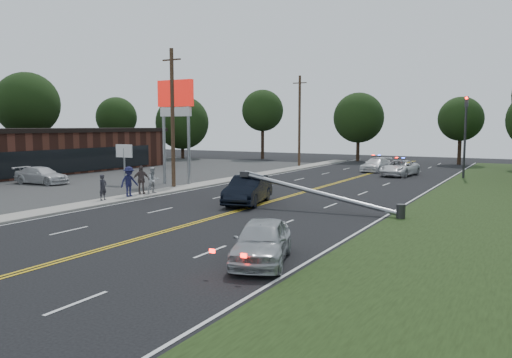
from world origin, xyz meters
The scene contains 26 objects.
ground centered at (0.00, 0.00, 0.00)m, with size 120.00×120.00×0.00m, color black.
parking_lot centered at (-20.00, 10.00, 0.01)m, with size 25.00×60.00×0.01m, color #2D2D2D.
sidewalk centered at (-8.40, 10.00, 0.06)m, with size 1.80×70.00×0.12m, color gray.
centerline_yellow centered at (0.00, 10.00, 0.01)m, with size 0.36×80.00×0.00m, color gold.
pharmacy_building centered at (-27.99, 14.00, 2.20)m, with size 8.40×30.40×4.30m.
pylon_sign centered at (-10.50, 14.00, 6.00)m, with size 3.20×0.35×8.00m.
small_sign centered at (-14.00, 12.00, 2.33)m, with size 1.60×0.14×3.10m.
traffic_signal centered at (8.30, 30.00, 4.21)m, with size 0.28×0.41×7.05m.
fallen_streetlight centered at (4.19, 8.00, 0.92)m, with size 9.36×0.44×1.91m.
utility_pole_mid centered at (-9.20, 12.00, 5.08)m, with size 1.60×0.28×10.00m.
utility_pole_far centered at (-9.20, 34.00, 5.08)m, with size 1.60×0.28×10.00m.
tree_2 centered at (-37.10, 20.65, 6.99)m, with size 7.22×7.22×10.61m.
tree_3 centered at (-34.93, 32.27, 5.64)m, with size 5.33×5.33×8.32m.
tree_4 centered at (-29.34, 39.10, 4.98)m, with size 7.36×7.36×8.67m.
tree_5 centered at (-19.22, 43.87, 6.61)m, with size 5.67×5.67×9.46m.
tree_6 centered at (-6.40, 46.11, 5.56)m, with size 6.43×6.43×8.79m.
tree_7 centered at (5.84, 46.29, 5.33)m, with size 5.16×5.16×7.93m.
crashed_sedan centered at (-0.76, 8.31, 0.82)m, with size 1.74×4.99×1.64m, color black.
waiting_sedan centered at (5.97, -2.30, 0.72)m, with size 1.70×4.23×1.44m, color #ABAFB3.
parked_car centered at (-19.87, 9.02, 0.67)m, with size 1.88×4.62×1.34m, color silver.
emergency_a centered at (2.96, 29.33, 0.70)m, with size 2.34×5.07×1.41m, color silver.
emergency_b centered at (-0.13, 32.54, 0.68)m, with size 1.89×4.65×1.35m, color white.
bystander_a centered at (-8.61, 4.64, 0.89)m, with size 0.56×0.37×1.54m, color #24232B.
bystander_b centered at (-8.02, 8.43, 0.98)m, with size 0.84×0.65×1.72m, color #BBBBC0.
bystander_c centered at (-8.36, 6.57, 1.06)m, with size 1.21×0.70×1.87m, color #1A1A41.
bystander_d centered at (-8.55, 7.85, 1.04)m, with size 1.08×0.45×1.84m, color #63524F.
Camera 1 is at (13.75, -16.50, 4.51)m, focal length 35.00 mm.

